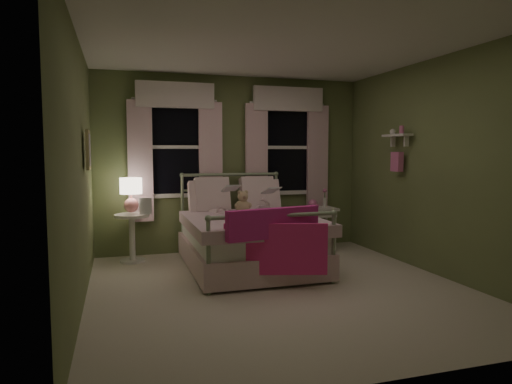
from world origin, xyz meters
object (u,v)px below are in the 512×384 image
object	(u,v)px
teddy_bear	(243,204)
nightstand_left	(132,231)
bed	(248,237)
child_left	(219,191)
table_lamp	(131,191)
child_right	(259,190)
nightstand_right	(319,214)

from	to	relation	value
teddy_bear	nightstand_left	distance (m)	1.54
teddy_bear	nightstand_left	size ratio (longest dim) A/B	0.49
nightstand_left	teddy_bear	bearing A→B (deg)	-17.67
bed	child_left	size ratio (longest dim) A/B	2.67
child_left	table_lamp	size ratio (longest dim) A/B	1.65
nightstand_left	table_lamp	world-z (taller)	table_lamp
bed	teddy_bear	distance (m)	0.49
bed	child_right	bearing A→B (deg)	56.40
child_right	table_lamp	bearing A→B (deg)	1.89
child_left	child_right	distance (m)	0.56
teddy_bear	table_lamp	world-z (taller)	table_lamp
nightstand_left	child_left	bearing A→B (deg)	-14.47
teddy_bear	nightstand_right	size ratio (longest dim) A/B	0.50
child_right	table_lamp	distance (m)	1.73
child_left	nightstand_right	distance (m)	1.63
child_left	table_lamp	xyz separation A→B (m)	(-1.14, 0.29, 0.00)
teddy_bear	child_left	bearing A→B (deg)	150.50
nightstand_right	table_lamp	bearing A→B (deg)	178.33
nightstand_right	teddy_bear	bearing A→B (deg)	-163.72
child_right	nightstand_left	bearing A→B (deg)	1.89
bed	nightstand_left	xyz separation A→B (m)	(-1.42, 0.72, 0.03)
child_right	teddy_bear	xyz separation A→B (m)	(-0.28, -0.16, -0.16)
child_right	nightstand_right	bearing A→B (deg)	-156.13
bed	child_right	distance (m)	0.76
teddy_bear	bed	bearing A→B (deg)	-90.00
bed	child_left	bearing A→B (deg)	123.60
nightstand_right	bed	bearing A→B (deg)	-153.56
nightstand_left	nightstand_right	bearing A→B (deg)	-1.67
child_left	child_right	size ratio (longest dim) A/B	1.00
table_lamp	nightstand_left	bearing A→B (deg)	0.00
child_right	nightstand_left	xyz separation A→B (m)	(-1.70, 0.29, -0.53)
table_lamp	nightstand_right	size ratio (longest dim) A/B	0.72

